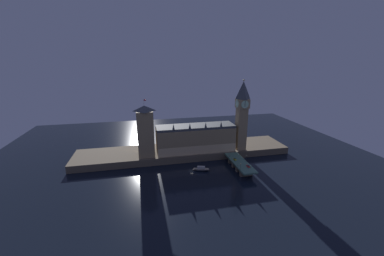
{
  "coord_description": "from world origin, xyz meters",
  "views": [
    {
      "loc": [
        -41.59,
        -189.79,
        97.41
      ],
      "look_at": [
        4.65,
        20.0,
        34.77
      ],
      "focal_mm": 22.0,
      "sensor_mm": 36.0,
      "label": 1
    }
  ],
  "objects_px": {
    "car_northbound_lead": "(235,159)",
    "boat_upstream": "(201,169)",
    "victoria_tower": "(145,131)",
    "street_lamp_mid": "(246,157)",
    "pedestrian_near_rail": "(238,165)",
    "street_lamp_near": "(241,165)",
    "car_southbound_lead": "(248,166)",
    "clock_tower": "(242,113)",
    "pedestrian_mid_walk": "(244,158)",
    "pedestrian_far_rail": "(229,156)"
  },
  "relations": [
    {
      "from": "victoria_tower",
      "to": "pedestrian_near_rail",
      "type": "height_order",
      "value": "victoria_tower"
    },
    {
      "from": "victoria_tower",
      "to": "car_southbound_lead",
      "type": "relative_size",
      "value": 12.38
    },
    {
      "from": "car_southbound_lead",
      "to": "car_northbound_lead",
      "type": "bearing_deg",
      "value": 109.04
    },
    {
      "from": "car_southbound_lead",
      "to": "pedestrian_far_rail",
      "type": "height_order",
      "value": "pedestrian_far_rail"
    },
    {
      "from": "boat_upstream",
      "to": "car_northbound_lead",
      "type": "bearing_deg",
      "value": 3.16
    },
    {
      "from": "pedestrian_near_rail",
      "to": "street_lamp_mid",
      "type": "xyz_separation_m",
      "value": [
        11.81,
        8.47,
        2.93
      ]
    },
    {
      "from": "clock_tower",
      "to": "car_southbound_lead",
      "type": "distance_m",
      "value": 57.79
    },
    {
      "from": "pedestrian_far_rail",
      "to": "boat_upstream",
      "type": "bearing_deg",
      "value": -163.26
    },
    {
      "from": "clock_tower",
      "to": "street_lamp_near",
      "type": "bearing_deg",
      "value": -112.98
    },
    {
      "from": "street_lamp_near",
      "to": "boat_upstream",
      "type": "bearing_deg",
      "value": 148.8
    },
    {
      "from": "clock_tower",
      "to": "street_lamp_near",
      "type": "height_order",
      "value": "clock_tower"
    },
    {
      "from": "boat_upstream",
      "to": "pedestrian_near_rail",
      "type": "bearing_deg",
      "value": -21.38
    },
    {
      "from": "clock_tower",
      "to": "street_lamp_near",
      "type": "xyz_separation_m",
      "value": [
        -19.52,
        -46.04,
        -34.47
      ]
    },
    {
      "from": "street_lamp_mid",
      "to": "pedestrian_near_rail",
      "type": "bearing_deg",
      "value": -144.36
    },
    {
      "from": "pedestrian_near_rail",
      "to": "pedestrian_mid_walk",
      "type": "bearing_deg",
      "value": 48.14
    },
    {
      "from": "pedestrian_near_rail",
      "to": "street_lamp_near",
      "type": "xyz_separation_m",
      "value": [
        -0.4,
        -6.25,
        2.9
      ]
    },
    {
      "from": "victoria_tower",
      "to": "car_northbound_lead",
      "type": "bearing_deg",
      "value": -19.81
    },
    {
      "from": "car_northbound_lead",
      "to": "car_southbound_lead",
      "type": "bearing_deg",
      "value": -70.96
    },
    {
      "from": "car_southbound_lead",
      "to": "pedestrian_mid_walk",
      "type": "distance_m",
      "value": 15.8
    },
    {
      "from": "street_lamp_near",
      "to": "car_northbound_lead",
      "type": "bearing_deg",
      "value": 80.75
    },
    {
      "from": "victoria_tower",
      "to": "pedestrian_far_rail",
      "type": "bearing_deg",
      "value": -15.61
    },
    {
      "from": "car_northbound_lead",
      "to": "street_lamp_near",
      "type": "relative_size",
      "value": 0.68
    },
    {
      "from": "car_northbound_lead",
      "to": "boat_upstream",
      "type": "distance_m",
      "value": 33.77
    },
    {
      "from": "pedestrian_near_rail",
      "to": "street_lamp_near",
      "type": "distance_m",
      "value": 6.91
    },
    {
      "from": "pedestrian_mid_walk",
      "to": "pedestrian_far_rail",
      "type": "distance_m",
      "value": 14.09
    },
    {
      "from": "car_northbound_lead",
      "to": "pedestrian_far_rail",
      "type": "distance_m",
      "value": 7.84
    },
    {
      "from": "street_lamp_near",
      "to": "street_lamp_mid",
      "type": "xyz_separation_m",
      "value": [
        12.21,
        14.72,
        0.03
      ]
    },
    {
      "from": "clock_tower",
      "to": "car_southbound_lead",
      "type": "relative_size",
      "value": 16.04
    },
    {
      "from": "car_northbound_lead",
      "to": "pedestrian_near_rail",
      "type": "relative_size",
      "value": 2.49
    },
    {
      "from": "car_southbound_lead",
      "to": "pedestrian_mid_walk",
      "type": "relative_size",
      "value": 2.42
    },
    {
      "from": "car_northbound_lead",
      "to": "street_lamp_mid",
      "type": "xyz_separation_m",
      "value": [
        8.95,
        -5.25,
        3.18
      ]
    },
    {
      "from": "pedestrian_near_rail",
      "to": "pedestrian_mid_walk",
      "type": "relative_size",
      "value": 0.88
    },
    {
      "from": "street_lamp_mid",
      "to": "boat_upstream",
      "type": "relative_size",
      "value": 0.37
    },
    {
      "from": "car_northbound_lead",
      "to": "car_southbound_lead",
      "type": "distance_m",
      "value": 17.48
    },
    {
      "from": "car_northbound_lead",
      "to": "street_lamp_mid",
      "type": "distance_m",
      "value": 10.85
    },
    {
      "from": "car_northbound_lead",
      "to": "pedestrian_mid_walk",
      "type": "height_order",
      "value": "pedestrian_mid_walk"
    },
    {
      "from": "car_southbound_lead",
      "to": "street_lamp_near",
      "type": "bearing_deg",
      "value": -158.95
    },
    {
      "from": "car_northbound_lead",
      "to": "boat_upstream",
      "type": "height_order",
      "value": "car_northbound_lead"
    },
    {
      "from": "car_southbound_lead",
      "to": "pedestrian_near_rail",
      "type": "bearing_deg",
      "value": 161.83
    },
    {
      "from": "victoria_tower",
      "to": "car_northbound_lead",
      "type": "relative_size",
      "value": 13.64
    },
    {
      "from": "pedestrian_near_rail",
      "to": "pedestrian_far_rail",
      "type": "relative_size",
      "value": 0.99
    },
    {
      "from": "car_southbound_lead",
      "to": "pedestrian_mid_walk",
      "type": "height_order",
      "value": "pedestrian_mid_walk"
    },
    {
      "from": "car_southbound_lead",
      "to": "street_lamp_mid",
      "type": "distance_m",
      "value": 12.15
    },
    {
      "from": "car_northbound_lead",
      "to": "clock_tower",
      "type": "bearing_deg",
      "value": 58.04
    },
    {
      "from": "pedestrian_mid_walk",
      "to": "boat_upstream",
      "type": "xyz_separation_m",
      "value": [
        -41.76,
        -0.85,
        -6.28
      ]
    },
    {
      "from": "pedestrian_near_rail",
      "to": "street_lamp_mid",
      "type": "bearing_deg",
      "value": 35.64
    },
    {
      "from": "clock_tower",
      "to": "street_lamp_mid",
      "type": "xyz_separation_m",
      "value": [
        -7.32,
        -31.32,
        -34.44
      ]
    },
    {
      "from": "pedestrian_near_rail",
      "to": "pedestrian_mid_walk",
      "type": "height_order",
      "value": "pedestrian_mid_walk"
    },
    {
      "from": "pedestrian_mid_walk",
      "to": "pedestrian_far_rail",
      "type": "relative_size",
      "value": 1.12
    },
    {
      "from": "victoria_tower",
      "to": "street_lamp_mid",
      "type": "distance_m",
      "value": 97.96
    }
  ]
}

